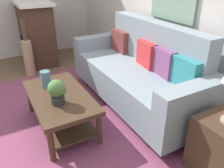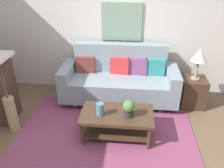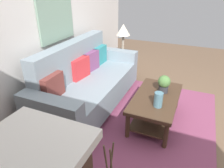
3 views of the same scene
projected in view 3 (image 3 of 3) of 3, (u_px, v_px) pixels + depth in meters
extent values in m
plane|color=brown|center=(180.00, 136.00, 2.80)|extent=(9.25, 9.25, 0.00)
cube|color=silver|center=(47.00, 24.00, 2.92)|extent=(5.25, 0.10, 2.70)
cube|color=#843D5B|center=(145.00, 126.00, 2.98)|extent=(2.81, 1.89, 0.01)
cube|color=gray|center=(92.00, 91.00, 3.28)|extent=(1.78, 0.84, 0.40)
cube|color=gray|center=(72.00, 60.00, 3.18)|extent=(1.78, 0.20, 0.56)
cube|color=gray|center=(51.00, 120.00, 2.43)|extent=(0.20, 0.84, 0.60)
cube|color=gray|center=(115.00, 64.00, 4.05)|extent=(0.20, 0.84, 0.60)
cube|color=#422D1E|center=(65.00, 133.00, 2.76)|extent=(0.08, 0.74, 0.12)
cube|color=#422D1E|center=(111.00, 85.00, 4.05)|extent=(0.08, 0.74, 0.12)
cube|color=brown|center=(52.00, 87.00, 2.64)|extent=(0.36, 0.13, 0.32)
cube|color=red|center=(80.00, 68.00, 3.19)|extent=(0.37, 0.17, 0.32)
cube|color=#7A4270|center=(90.00, 61.00, 3.47)|extent=(0.37, 0.16, 0.32)
cube|color=teal|center=(99.00, 55.00, 3.74)|extent=(0.36, 0.13, 0.32)
cube|color=#422D1E|center=(156.00, 98.00, 2.91)|extent=(1.10, 0.60, 0.05)
cube|color=#422D1E|center=(154.00, 115.00, 3.04)|extent=(0.98, 0.50, 0.02)
cylinder|color=#422D1E|center=(166.00, 136.00, 2.52)|extent=(0.06, 0.06, 0.38)
cylinder|color=#422D1E|center=(177.00, 98.00, 3.32)|extent=(0.06, 0.06, 0.38)
cylinder|color=#422D1E|center=(128.00, 126.00, 2.70)|extent=(0.06, 0.06, 0.38)
cylinder|color=#422D1E|center=(147.00, 92.00, 3.50)|extent=(0.06, 0.06, 0.38)
cylinder|color=slate|center=(158.00, 100.00, 2.63)|extent=(0.11, 0.11, 0.20)
cylinder|color=#2D2D33|center=(163.00, 89.00, 3.00)|extent=(0.14, 0.14, 0.10)
sphere|color=#4A743A|center=(164.00, 81.00, 2.95)|extent=(0.18, 0.18, 0.18)
cube|color=#422D1E|center=(122.00, 64.00, 4.44)|extent=(0.44, 0.44, 0.56)
cylinder|color=gray|center=(123.00, 51.00, 4.31)|extent=(0.16, 0.16, 0.02)
cylinder|color=gray|center=(123.00, 44.00, 4.23)|extent=(0.05, 0.05, 0.35)
cone|color=beige|center=(123.00, 30.00, 4.10)|extent=(0.28, 0.28, 0.22)
cylinder|color=brown|center=(111.00, 164.00, 1.38)|extent=(0.05, 0.03, 0.36)
cylinder|color=brown|center=(107.00, 167.00, 1.36)|extent=(0.01, 0.05, 0.36)
cylinder|color=brown|center=(112.00, 168.00, 1.35)|extent=(0.04, 0.02, 0.36)
cube|color=gray|center=(56.00, 16.00, 2.97)|extent=(0.77, 0.03, 0.72)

